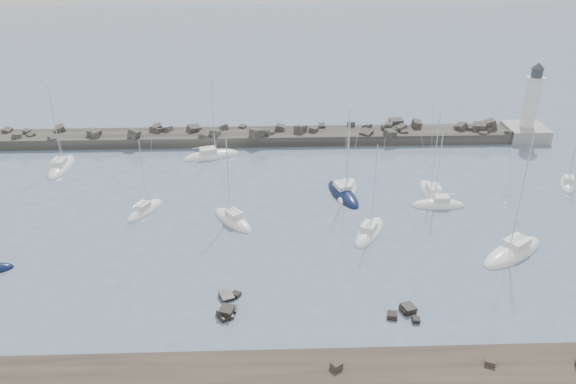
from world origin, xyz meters
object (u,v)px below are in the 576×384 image
at_px(sailboat_4, 211,156).
at_px(sailboat_5, 233,221).
at_px(lighthouse, 527,122).
at_px(sailboat_11, 513,253).
at_px(sailboat_7, 369,232).
at_px(sailboat_10, 432,194).
at_px(sailboat_8, 343,194).
at_px(sailboat_3, 145,211).
at_px(sailboat_9, 438,205).
at_px(sailboat_6, 347,192).
at_px(sailboat_12, 567,184).
at_px(sailboat_1, 61,167).

xyz_separation_m(sailboat_4, sailboat_5, (4.88, -22.14, 0.02)).
xyz_separation_m(lighthouse, sailboat_11, (-17.17, -37.97, -2.94)).
relative_size(sailboat_7, sailboat_10, 0.96).
bearing_deg(sailboat_8, sailboat_3, -171.98).
relative_size(sailboat_9, sailboat_11, 0.72).
xyz_separation_m(lighthouse, sailboat_8, (-35.96, -21.73, -2.95)).
xyz_separation_m(sailboat_6, sailboat_9, (12.28, -4.70, 0.00)).
xyz_separation_m(sailboat_4, sailboat_7, (22.72, -25.78, 0.01)).
bearing_deg(sailboat_9, sailboat_10, 88.64).
bearing_deg(sailboat_11, sailboat_7, 162.19).
height_order(sailboat_3, sailboat_6, sailboat_6).
relative_size(sailboat_11, sailboat_12, 1.56).
bearing_deg(sailboat_3, sailboat_6, 9.56).
xyz_separation_m(lighthouse, sailboat_9, (-22.95, -25.54, -2.95)).
distance_m(sailboat_5, sailboat_12, 51.16).
bearing_deg(sailboat_1, sailboat_11, -23.34).
bearing_deg(sailboat_12, sailboat_9, -164.45).
bearing_deg(sailboat_11, sailboat_8, 139.19).
height_order(sailboat_7, sailboat_9, sailboat_7).
bearing_deg(sailboat_10, sailboat_11, -70.39).
bearing_deg(sailboat_5, sailboat_1, 147.50).
xyz_separation_m(sailboat_1, sailboat_3, (16.34, -15.04, -0.01)).
height_order(sailboat_1, sailboat_9, sailboat_1).
bearing_deg(sailboat_3, sailboat_11, -14.64).
relative_size(sailboat_6, sailboat_9, 1.04).
xyz_separation_m(sailboat_3, sailboat_12, (62.68, 6.15, 0.01)).
relative_size(lighthouse, sailboat_6, 1.16).
xyz_separation_m(sailboat_5, sailboat_8, (15.75, 7.23, -0.01)).
distance_m(sailboat_1, sailboat_12, 79.52).
bearing_deg(lighthouse, sailboat_7, -136.09).
bearing_deg(sailboat_10, sailboat_3, -174.86).
relative_size(sailboat_3, sailboat_7, 0.87).
relative_size(sailboat_5, sailboat_9, 1.06).
bearing_deg(lighthouse, sailboat_1, -172.45).
bearing_deg(sailboat_12, sailboat_1, 173.58).
relative_size(sailboat_1, sailboat_6, 1.16).
distance_m(sailboat_4, sailboat_12, 56.62).
bearing_deg(sailboat_4, sailboat_12, -13.00).
xyz_separation_m(lighthouse, sailboat_12, (-1.43, -19.55, -2.95)).
relative_size(sailboat_9, sailboat_10, 0.88).
distance_m(sailboat_1, sailboat_11, 68.91).
height_order(sailboat_7, sailboat_8, sailboat_8).
relative_size(lighthouse, sailboat_4, 0.96).
bearing_deg(lighthouse, sailboat_6, -149.39).
distance_m(sailboat_3, sailboat_6, 29.29).
bearing_deg(sailboat_10, sailboat_9, -91.36).
height_order(sailboat_1, sailboat_6, sailboat_1).
distance_m(lighthouse, sailboat_1, 81.20).
bearing_deg(sailboat_5, sailboat_7, -11.51).
bearing_deg(sailboat_1, sailboat_10, -11.13).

